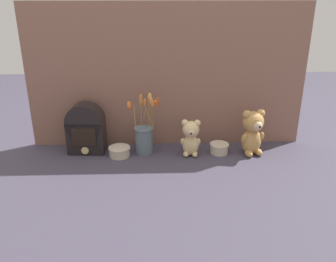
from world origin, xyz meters
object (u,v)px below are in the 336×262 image
at_px(decorative_tin_tall, 219,148).
at_px(decorative_tin_short, 119,152).
at_px(teddy_bear_large, 253,131).
at_px(flower_vase, 144,135).
at_px(teddy_bear_medium, 191,137).
at_px(vintage_radio, 86,129).

height_order(decorative_tin_tall, decorative_tin_short, decorative_tin_tall).
relative_size(teddy_bear_large, decorative_tin_short, 2.17).
bearing_deg(flower_vase, decorative_tin_short, -161.91).
bearing_deg(decorative_tin_tall, flower_vase, 177.17).
bearing_deg(decorative_tin_short, teddy_bear_large, 0.60).
distance_m(teddy_bear_medium, decorative_tin_short, 0.39).
distance_m(flower_vase, decorative_tin_short, 0.16).
height_order(flower_vase, decorative_tin_short, flower_vase).
height_order(teddy_bear_large, decorative_tin_short, teddy_bear_large).
xyz_separation_m(vintage_radio, decorative_tin_tall, (0.72, -0.04, -0.11)).
bearing_deg(teddy_bear_large, decorative_tin_short, -179.40).
bearing_deg(vintage_radio, decorative_tin_tall, -3.13).
bearing_deg(flower_vase, teddy_bear_large, -3.55).
xyz_separation_m(teddy_bear_large, teddy_bear_medium, (-0.33, -0.00, -0.03)).
relative_size(teddy_bear_large, teddy_bear_medium, 1.24).
bearing_deg(teddy_bear_large, teddy_bear_medium, -179.70).
relative_size(teddy_bear_medium, vintage_radio, 0.73).
distance_m(teddy_bear_medium, vintage_radio, 0.57).
height_order(teddy_bear_large, decorative_tin_tall, teddy_bear_large).
relative_size(teddy_bear_medium, decorative_tin_tall, 1.96).
distance_m(decorative_tin_tall, decorative_tin_short, 0.54).
bearing_deg(decorative_tin_short, teddy_bear_medium, 0.85).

